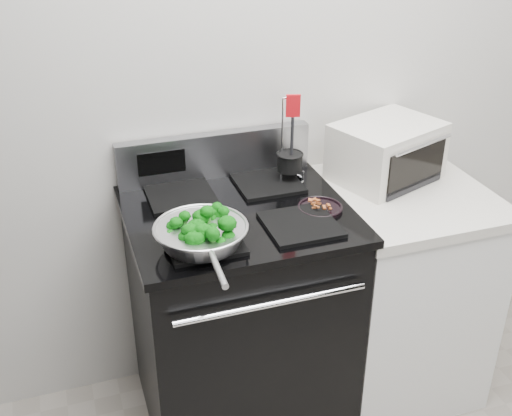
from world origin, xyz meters
name	(u,v)px	position (x,y,z in m)	size (l,w,h in m)	color
back_wall	(286,67)	(0.00, 1.75, 1.35)	(4.00, 0.02, 2.70)	beige
gas_range	(239,315)	(-0.30, 1.41, 0.49)	(0.79, 0.69, 1.13)	black
counter	(395,288)	(0.39, 1.41, 0.46)	(0.62, 0.68, 0.92)	white
skillet	(201,234)	(-0.48, 1.22, 1.00)	(0.31, 0.49, 0.07)	silver
broccoli_pile	(201,229)	(-0.48, 1.22, 1.02)	(0.24, 0.24, 0.08)	#043407
bacon_plate	(320,205)	(-0.02, 1.33, 0.97)	(0.16, 0.16, 0.04)	black
utensil_holder	(290,166)	(-0.04, 1.58, 1.01)	(0.11, 0.11, 0.35)	silver
toaster_oven	(386,151)	(0.36, 1.55, 1.03)	(0.48, 0.42, 0.23)	beige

